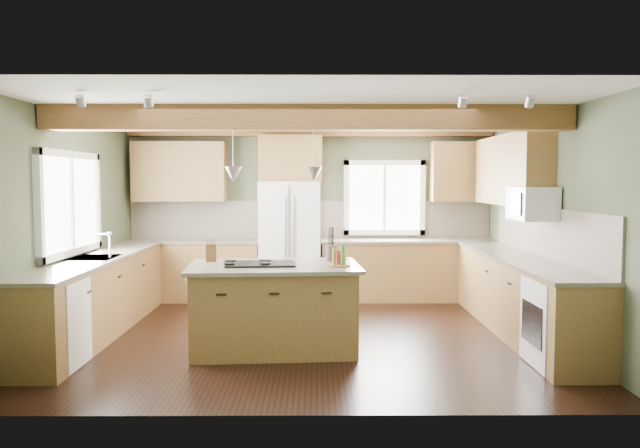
{
  "coord_description": "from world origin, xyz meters",
  "views": [
    {
      "loc": [
        0.1,
        -7.2,
        1.82
      ],
      "look_at": [
        0.14,
        0.3,
        1.29
      ],
      "focal_mm": 35.0,
      "sensor_mm": 36.0,
      "label": 1
    }
  ],
  "objects": [
    {
      "name": "pendant_left",
      "position": [
        -0.78,
        -0.64,
        1.88
      ],
      "size": [
        0.18,
        0.18,
        0.16
      ],
      "primitive_type": "cone",
      "rotation": [
        3.14,
        0.0,
        0.0
      ],
      "color": "#B2B2B7",
      "rests_on": "ceiling"
    },
    {
      "name": "bottle_tray",
      "position": [
        0.33,
        -0.73,
        1.03
      ],
      "size": [
        0.26,
        0.26,
        0.22
      ],
      "primitive_type": null,
      "rotation": [
        0.0,
        0.0,
        0.11
      ],
      "color": "brown",
      "rests_on": "island_top"
    },
    {
      "name": "window_back",
      "position": [
        1.15,
        2.48,
        1.55
      ],
      "size": [
        1.1,
        0.04,
        1.0
      ],
      "primitive_type": "cube",
      "color": "white",
      "rests_on": "wall_back"
    },
    {
      "name": "utensil_crock",
      "position": [
        0.26,
        -0.27,
        1.01
      ],
      "size": [
        0.15,
        0.15,
        0.17
      ],
      "primitive_type": "cylinder",
      "rotation": [
        0.0,
        0.0,
        -0.18
      ],
      "color": "#453E37",
      "rests_on": "island_top"
    },
    {
      "name": "wall_left",
      "position": [
        -2.8,
        0.0,
        1.3
      ],
      "size": [
        0.0,
        5.0,
        5.0
      ],
      "primitive_type": "plane",
      "rotation": [
        1.57,
        0.0,
        1.57
      ],
      "color": "#434B35",
      "rests_on": "ground"
    },
    {
      "name": "island_top",
      "position": [
        -0.36,
        -0.61,
        0.9
      ],
      "size": [
        1.88,
        1.27,
        0.04
      ],
      "primitive_type": "cube",
      "rotation": [
        0.0,
        0.0,
        0.07
      ],
      "color": "#453D33",
      "rests_on": "island"
    },
    {
      "name": "oven",
      "position": [
        2.49,
        -1.25,
        0.43
      ],
      "size": [
        0.6,
        0.72,
        0.84
      ],
      "primitive_type": "cube",
      "color": "white",
      "rests_on": "floor"
    },
    {
      "name": "window_left",
      "position": [
        -2.78,
        0.05,
        1.55
      ],
      "size": [
        0.04,
        1.6,
        1.05
      ],
      "primitive_type": "cube",
      "color": "white",
      "rests_on": "wall_left"
    },
    {
      "name": "wall_back",
      "position": [
        0.0,
        2.5,
        1.3
      ],
      "size": [
        5.6,
        0.0,
        5.6
      ],
      "primitive_type": "plane",
      "rotation": [
        1.57,
        0.0,
        0.0
      ],
      "color": "#434B35",
      "rests_on": "ground"
    },
    {
      "name": "ceiling_beam",
      "position": [
        0.0,
        -0.61,
        2.47
      ],
      "size": [
        5.55,
        0.26,
        0.26
      ],
      "primitive_type": "cube",
      "color": "#533317",
      "rests_on": "ceiling"
    },
    {
      "name": "ceiling",
      "position": [
        0.0,
        0.0,
        2.6
      ],
      "size": [
        5.6,
        5.6,
        0.0
      ],
      "primitive_type": "plane",
      "rotation": [
        3.14,
        0.0,
        0.0
      ],
      "color": "silver",
      "rests_on": "wall_back"
    },
    {
      "name": "upper_cab_back_left",
      "position": [
        -1.99,
        2.33,
        1.95
      ],
      "size": [
        1.4,
        0.35,
        0.9
      ],
      "primitive_type": "cube",
      "color": "brown",
      "rests_on": "wall_back"
    },
    {
      "name": "faucet",
      "position": [
        -2.32,
        0.05,
        1.05
      ],
      "size": [
        0.02,
        0.02,
        0.28
      ],
      "primitive_type": "cylinder",
      "color": "#B2B2B7",
      "rests_on": "sink"
    },
    {
      "name": "sink",
      "position": [
        -2.5,
        0.05,
        0.91
      ],
      "size": [
        0.5,
        0.65,
        0.03
      ],
      "primitive_type": "cube",
      "color": "#262628",
      "rests_on": "counter_left"
    },
    {
      "name": "upper_cab_back_corner",
      "position": [
        2.3,
        2.33,
        1.95
      ],
      "size": [
        0.9,
        0.35,
        0.9
      ],
      "primitive_type": "cube",
      "color": "brown",
      "rests_on": "wall_back"
    },
    {
      "name": "island",
      "position": [
        -0.36,
        -0.61,
        0.44
      ],
      "size": [
        1.76,
        1.15,
        0.88
      ],
      "primitive_type": "cube",
      "rotation": [
        0.0,
        0.0,
        0.07
      ],
      "color": "brown",
      "rests_on": "floor"
    },
    {
      "name": "microwave",
      "position": [
        2.58,
        -0.05,
        1.55
      ],
      "size": [
        0.4,
        0.7,
        0.38
      ],
      "primitive_type": "cube",
      "color": "white",
      "rests_on": "wall_right"
    },
    {
      "name": "base_cab_back_left",
      "position": [
        -1.79,
        2.2,
        0.44
      ],
      "size": [
        2.02,
        0.6,
        0.88
      ],
      "primitive_type": "cube",
      "color": "brown",
      "rests_on": "floor"
    },
    {
      "name": "dishwasher",
      "position": [
        -2.49,
        -1.25,
        0.43
      ],
      "size": [
        0.6,
        0.6,
        0.84
      ],
      "primitive_type": "cube",
      "color": "white",
      "rests_on": "floor"
    },
    {
      "name": "soffit_trim",
      "position": [
        0.0,
        2.4,
        2.54
      ],
      "size": [
        5.55,
        0.2,
        0.1
      ],
      "primitive_type": "cube",
      "color": "#533317",
      "rests_on": "ceiling"
    },
    {
      "name": "base_cab_right",
      "position": [
        2.5,
        0.05,
        0.44
      ],
      "size": [
        0.6,
        3.7,
        0.88
      ],
      "primitive_type": "cube",
      "color": "brown",
      "rests_on": "floor"
    },
    {
      "name": "counter_left",
      "position": [
        -2.5,
        0.05,
        0.9
      ],
      "size": [
        0.64,
        3.74,
        0.04
      ],
      "primitive_type": "cube",
      "color": "#453D33",
      "rests_on": "base_cab_left"
    },
    {
      "name": "refrigerator",
      "position": [
        -0.3,
        2.12,
        0.9
      ],
      "size": [
        0.9,
        0.74,
        1.8
      ],
      "primitive_type": "cube",
      "color": "white",
      "rests_on": "floor"
    },
    {
      "name": "backsplash_right",
      "position": [
        2.78,
        0.05,
        1.21
      ],
      "size": [
        0.03,
        3.7,
        0.58
      ],
      "primitive_type": "cube",
      "color": "brown",
      "rests_on": "wall_right"
    },
    {
      "name": "counter_right",
      "position": [
        2.5,
        0.05,
        0.9
      ],
      "size": [
        0.64,
        3.74,
        0.04
      ],
      "primitive_type": "cube",
      "color": "#453D33",
      "rests_on": "base_cab_right"
    },
    {
      "name": "base_cab_left",
      "position": [
        -2.5,
        0.05,
        0.44
      ],
      "size": [
        0.6,
        3.7,
        0.88
      ],
      "primitive_type": "cube",
      "color": "brown",
      "rests_on": "floor"
    },
    {
      "name": "upper_cab_right",
      "position": [
        2.62,
        0.9,
        1.95
      ],
      "size": [
        0.35,
        2.2,
        0.9
      ],
      "primitive_type": "cube",
      "color": "brown",
      "rests_on": "wall_right"
    },
    {
      "name": "counter_back_left",
      "position": [
        -1.79,
        2.2,
        0.9
      ],
      "size": [
        2.06,
        0.64,
        0.04
      ],
      "primitive_type": "cube",
      "color": "#453D33",
      "rests_on": "base_cab_back_left"
    },
    {
      "name": "pendant_right",
      "position": [
        0.06,
        -0.58,
        1.88
      ],
      "size": [
        0.18,
        0.18,
        0.16
      ],
      "primitive_type": "cone",
      "rotation": [
        3.14,
        0.0,
        0.0
      ],
      "color": "#B2B2B7",
      "rests_on": "ceiling"
    },
    {
      "name": "counter_back_right",
      "position": [
        1.49,
        2.2,
        0.9
      ],
      "size": [
        2.66,
        0.64,
        0.04
      ],
      "primitive_type": "cube",
      "color": "#453D33",
      "rests_on": "base_cab_back_right"
    },
    {
      "name": "upper_cab_over_fridge",
      "position": [
        -0.3,
        2.33,
        2.15
      ],
      "size": [
        0.96,
        0.35,
        0.7
      ],
      "primitive_type": "cube",
      "color": "brown",
      "rests_on": "wall_back"
    },
    {
      "name": "backsplash_back",
      "position": [
        0.0,
        2.48,
        1.21
      ],
      "size": [
        5.58,
        0.03,
        0.58
      ],
      "primitive_type": "cube",
      "color": "brown",
      "rests_on": "wall_back"
    },
    {
      "name": "floor",
      "position": [
        0.0,
        0.0,
        0.0
      ],
      "size": [
        5.6,
        5.6,
        0.0
      ],
      "primitive_type": "plane",
      "color": "black",
      "rests_on": "ground"
    },
    {
      "name": "wall_right",
      "position": [
        2.8,
        0.0,
        1.3
      ],
      "size": [
        0.0,
        5.0,
        5.0
      ],
      "primitive_type": "plane",
      "rotation": [
        1.57,
        0.0,
        -1.57
      ],
      "color": "#434B35",
      "rests_on": "ground"
    },
    {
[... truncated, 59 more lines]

